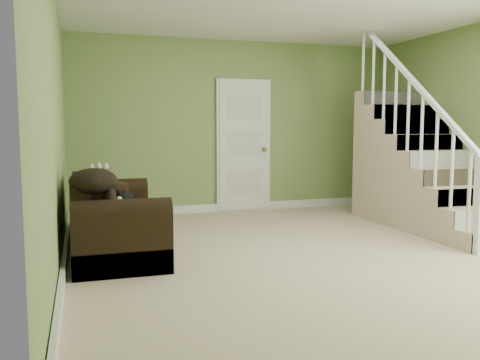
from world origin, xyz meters
TOP-DOWN VIEW (x-y plane):
  - floor at (0.00, 0.00)m, footprint 5.00×5.50m
  - wall_back at (0.00, 2.75)m, footprint 5.00×0.04m
  - wall_left at (-2.50, 0.00)m, footprint 0.04×5.50m
  - baseboard_back at (0.00, 2.72)m, footprint 5.00×0.04m
  - baseboard_left at (-2.47, 0.00)m, footprint 0.04×5.50m
  - door at (0.10, 2.71)m, footprint 0.86×0.12m
  - staircase at (1.99, 0.97)m, footprint 1.00×2.51m
  - sofa at (-2.01, 0.60)m, footprint 0.86×1.99m
  - side_table at (-2.10, 1.29)m, footprint 0.63×0.63m
  - cat at (-1.84, 0.87)m, footprint 0.27×0.46m
  - banana at (-1.78, 0.34)m, footprint 0.15×0.19m
  - throw_pillow at (-2.02, 1.28)m, footprint 0.34×0.49m
  - throw_blanket at (-2.20, -0.04)m, footprint 0.43×0.56m

SIDE VIEW (x-z plane):
  - floor at x=0.00m, z-range -0.01..0.01m
  - baseboard_back at x=0.00m, z-range 0.00..0.12m
  - baseboard_left at x=-2.47m, z-range 0.00..0.12m
  - sofa at x=-2.01m, z-range -0.09..0.69m
  - side_table at x=-2.10m, z-range -0.11..0.77m
  - banana at x=-1.78m, z-range 0.43..0.48m
  - cat at x=-1.84m, z-range 0.40..0.62m
  - throw_pillow at x=-2.02m, z-range 0.37..0.83m
  - staircase at x=1.99m, z-range -0.77..2.05m
  - throw_blanket at x=-2.20m, z-range 0.70..0.93m
  - door at x=0.10m, z-range 0.00..2.02m
  - wall_back at x=0.00m, z-range 0.00..2.60m
  - wall_left at x=-2.50m, z-range 0.00..2.60m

